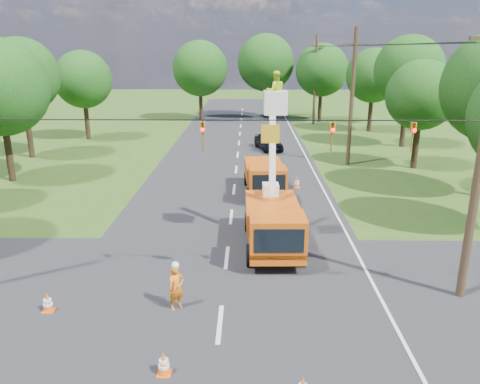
{
  "coord_description": "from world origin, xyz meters",
  "views": [
    {
      "loc": [
        0.89,
        -13.07,
        8.51
      ],
      "look_at": [
        0.54,
        6.13,
        2.6
      ],
      "focal_mm": 35.0,
      "sensor_mm": 36.0,
      "label": 1
    }
  ],
  "objects_px": {
    "tree_left_e": "(22,76)",
    "traffic_cone_0": "(164,364)",
    "tree_far_a": "(200,69)",
    "pole_right_mid": "(352,97)",
    "tree_left_f": "(83,80)",
    "tree_right_e": "(373,76)",
    "second_truck": "(265,177)",
    "traffic_cone_2": "(260,220)",
    "tree_right_d": "(409,70)",
    "bucket_truck": "(274,214)",
    "ground_worker": "(176,288)",
    "pole_right_far": "(315,79)",
    "tree_right_c": "(421,95)",
    "tree_far_c": "(322,70)",
    "traffic_cone_3": "(294,211)",
    "traffic_cone_6": "(297,182)",
    "tree_far_b": "(266,63)",
    "traffic_cone_4": "(48,302)",
    "distant_car": "(268,142)"
  },
  "relations": [
    {
      "from": "second_truck",
      "to": "tree_far_b",
      "type": "xyz_separation_m",
      "value": [
        1.11,
        32.85,
        5.7
      ]
    },
    {
      "from": "bucket_truck",
      "to": "ground_worker",
      "type": "xyz_separation_m",
      "value": [
        -3.52,
        -5.15,
        -0.8
      ]
    },
    {
      "from": "tree_left_f",
      "to": "second_truck",
      "type": "bearing_deg",
      "value": -46.92
    },
    {
      "from": "traffic_cone_2",
      "to": "tree_left_e",
      "type": "xyz_separation_m",
      "value": [
        -18.27,
        15.36,
        6.13
      ]
    },
    {
      "from": "ground_worker",
      "to": "tree_far_a",
      "type": "distance_m",
      "value": 44.5
    },
    {
      "from": "traffic_cone_6",
      "to": "pole_right_far",
      "type": "bearing_deg",
      "value": 80.34
    },
    {
      "from": "tree_right_c",
      "to": "tree_far_c",
      "type": "height_order",
      "value": "tree_far_c"
    },
    {
      "from": "traffic_cone_6",
      "to": "tree_right_e",
      "type": "relative_size",
      "value": 0.08
    },
    {
      "from": "tree_far_c",
      "to": "pole_right_mid",
      "type": "bearing_deg",
      "value": -92.6
    },
    {
      "from": "tree_left_e",
      "to": "tree_right_d",
      "type": "xyz_separation_m",
      "value": [
        31.6,
        5.0,
        0.19
      ]
    },
    {
      "from": "traffic_cone_6",
      "to": "tree_right_c",
      "type": "xyz_separation_m",
      "value": [
        9.2,
        5.47,
        4.95
      ]
    },
    {
      "from": "traffic_cone_0",
      "to": "tree_left_e",
      "type": "distance_m",
      "value": 31.2
    },
    {
      "from": "bucket_truck",
      "to": "tree_right_d",
      "type": "distance_m",
      "value": 26.71
    },
    {
      "from": "traffic_cone_4",
      "to": "tree_right_e",
      "type": "bearing_deg",
      "value": 61.61
    },
    {
      "from": "traffic_cone_0",
      "to": "tree_far_a",
      "type": "xyz_separation_m",
      "value": [
        -3.63,
        47.41,
        5.83
      ]
    },
    {
      "from": "tree_right_c",
      "to": "tree_right_d",
      "type": "xyz_separation_m",
      "value": [
        1.6,
        8.0,
        1.37
      ]
    },
    {
      "from": "traffic_cone_2",
      "to": "tree_right_d",
      "type": "relative_size",
      "value": 0.07
    },
    {
      "from": "tree_left_e",
      "to": "tree_left_f",
      "type": "xyz_separation_m",
      "value": [
        2.0,
        8.0,
        -0.81
      ]
    },
    {
      "from": "ground_worker",
      "to": "bucket_truck",
      "type": "bearing_deg",
      "value": 16.04
    },
    {
      "from": "tree_far_a",
      "to": "tree_far_b",
      "type": "distance_m",
      "value": 8.27
    },
    {
      "from": "tree_far_b",
      "to": "tree_far_c",
      "type": "bearing_deg",
      "value": -24.78
    },
    {
      "from": "pole_right_mid",
      "to": "traffic_cone_4",
      "type": "bearing_deg",
      "value": -123.92
    },
    {
      "from": "bucket_truck",
      "to": "tree_left_e",
      "type": "height_order",
      "value": "tree_left_e"
    },
    {
      "from": "ground_worker",
      "to": "traffic_cone_6",
      "type": "distance_m",
      "value": 15.58
    },
    {
      "from": "tree_far_a",
      "to": "pole_right_mid",
      "type": "bearing_deg",
      "value": -59.59
    },
    {
      "from": "second_truck",
      "to": "traffic_cone_2",
      "type": "distance_m",
      "value": 5.58
    },
    {
      "from": "traffic_cone_0",
      "to": "tree_right_c",
      "type": "distance_m",
      "value": 28.01
    },
    {
      "from": "traffic_cone_3",
      "to": "pole_right_mid",
      "type": "bearing_deg",
      "value": 66.28
    },
    {
      "from": "traffic_cone_6",
      "to": "tree_far_b",
      "type": "height_order",
      "value": "tree_far_b"
    },
    {
      "from": "tree_left_f",
      "to": "tree_right_e",
      "type": "height_order",
      "value": "tree_right_e"
    },
    {
      "from": "pole_right_mid",
      "to": "ground_worker",
      "type": "bearing_deg",
      "value": -115.47
    },
    {
      "from": "tree_left_f",
      "to": "tree_far_b",
      "type": "height_order",
      "value": "tree_far_b"
    },
    {
      "from": "bucket_truck",
      "to": "second_truck",
      "type": "relative_size",
      "value": 1.31
    },
    {
      "from": "traffic_cone_3",
      "to": "tree_far_a",
      "type": "bearing_deg",
      "value": 103.38
    },
    {
      "from": "traffic_cone_0",
      "to": "traffic_cone_6",
      "type": "height_order",
      "value": "same"
    },
    {
      "from": "traffic_cone_2",
      "to": "pole_right_mid",
      "type": "height_order",
      "value": "pole_right_mid"
    },
    {
      "from": "ground_worker",
      "to": "tree_left_e",
      "type": "height_order",
      "value": "tree_left_e"
    },
    {
      "from": "tree_far_c",
      "to": "tree_left_f",
      "type": "bearing_deg",
      "value": -153.72
    },
    {
      "from": "bucket_truck",
      "to": "second_truck",
      "type": "distance_m",
      "value": 8.05
    },
    {
      "from": "bucket_truck",
      "to": "traffic_cone_2",
      "type": "xyz_separation_m",
      "value": [
        -0.53,
        2.52,
        -1.25
      ]
    },
    {
      "from": "traffic_cone_4",
      "to": "tree_far_a",
      "type": "bearing_deg",
      "value": 88.93
    },
    {
      "from": "traffic_cone_6",
      "to": "tree_left_e",
      "type": "xyz_separation_m",
      "value": [
        -20.8,
        8.47,
        6.13
      ]
    },
    {
      "from": "tree_left_f",
      "to": "tree_right_e",
      "type": "relative_size",
      "value": 0.97
    },
    {
      "from": "bucket_truck",
      "to": "traffic_cone_3",
      "type": "bearing_deg",
      "value": 70.92
    },
    {
      "from": "tree_right_c",
      "to": "tree_right_e",
      "type": "xyz_separation_m",
      "value": [
        0.6,
        16.0,
        0.5
      ]
    },
    {
      "from": "bucket_truck",
      "to": "pole_right_far",
      "type": "bearing_deg",
      "value": 78.37
    },
    {
      "from": "tree_right_c",
      "to": "second_truck",
      "type": "bearing_deg",
      "value": -148.81
    },
    {
      "from": "tree_right_e",
      "to": "tree_far_b",
      "type": "xyz_separation_m",
      "value": [
        -10.8,
        10.0,
        1.0
      ]
    },
    {
      "from": "distant_car",
      "to": "pole_right_mid",
      "type": "height_order",
      "value": "pole_right_mid"
    },
    {
      "from": "tree_left_e",
      "to": "traffic_cone_0",
      "type": "bearing_deg",
      "value": -59.7
    }
  ]
}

